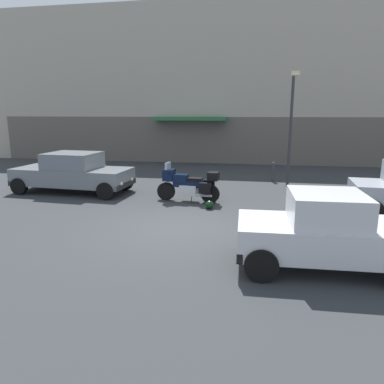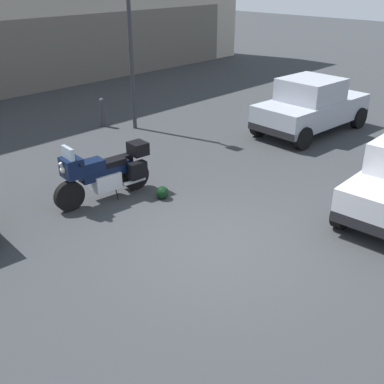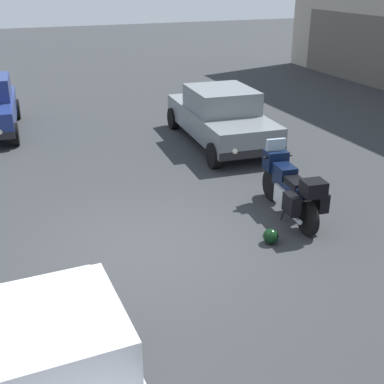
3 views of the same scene
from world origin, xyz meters
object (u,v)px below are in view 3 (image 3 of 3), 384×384
object	(u,v)px
motorcycle	(290,187)
car_sedan_far	(221,116)
helmet	(271,236)
car_compact_side	(52,383)

from	to	relation	value
motorcycle	car_sedan_far	distance (m)	4.77
helmet	car_compact_side	bearing A→B (deg)	-55.32
motorcycle	car_sedan_far	bearing A→B (deg)	-2.13
car_compact_side	helmet	bearing A→B (deg)	122.71
helmet	motorcycle	bearing A→B (deg)	133.79
helmet	car_sedan_far	bearing A→B (deg)	164.48
helmet	car_sedan_far	distance (m)	5.81
motorcycle	helmet	distance (m)	1.31
motorcycle	car_sedan_far	xyz separation A→B (m)	(-4.72, 0.67, 0.16)
motorcycle	car_compact_side	xyz separation A→B (m)	(3.67, -4.97, 0.15)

